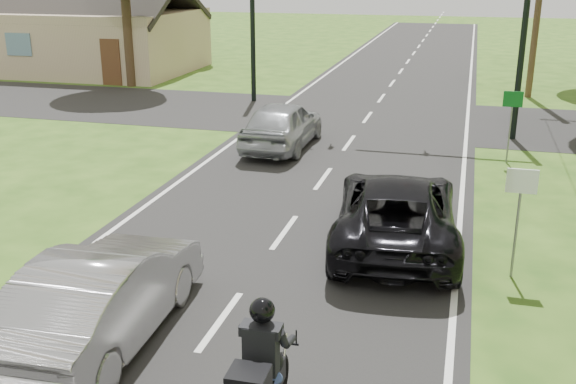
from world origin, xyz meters
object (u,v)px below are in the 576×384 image
object	(u,v)px
silver_sedan	(103,296)
silver_suv	(282,124)
sign_white	(520,197)
sign_green	(512,109)
traffic_signal	(466,11)
dark_suv	(396,211)

from	to	relation	value
silver_sedan	silver_suv	distance (m)	11.86
sign_white	sign_green	distance (m)	8.00
traffic_signal	dark_suv	bearing A→B (deg)	-95.34
silver_sedan	traffic_signal	xyz separation A→B (m)	(4.85, 15.00, 3.36)
dark_suv	traffic_signal	xyz separation A→B (m)	(0.93, 10.00, 3.39)
silver_sedan	sign_green	size ratio (longest dim) A/B	2.17
silver_suv	sign_white	xyz separation A→B (m)	(6.65, -7.88, 0.83)
sign_green	sign_white	bearing A→B (deg)	-91.43
silver_sedan	sign_green	xyz separation A→B (m)	(6.41, 11.98, 0.83)
silver_sedan	dark_suv	bearing A→B (deg)	-130.53
dark_suv	silver_sedan	world-z (taller)	silver_sedan
silver_suv	sign_green	world-z (taller)	sign_green
traffic_signal	sign_white	world-z (taller)	traffic_signal
silver_sedan	silver_suv	xyz separation A→B (m)	(-0.43, 11.86, 0.00)
silver_suv	traffic_signal	size ratio (longest dim) A/B	0.70
silver_sedan	sign_white	world-z (taller)	sign_white
sign_white	traffic_signal	bearing A→B (deg)	97.05
silver_suv	sign_white	size ratio (longest dim) A/B	2.10
silver_suv	sign_green	xyz separation A→B (m)	(6.85, 0.12, 0.83)
dark_suv	silver_sedan	distance (m)	6.35
dark_suv	traffic_signal	size ratio (longest dim) A/B	0.83
sign_white	silver_sedan	bearing A→B (deg)	-147.36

